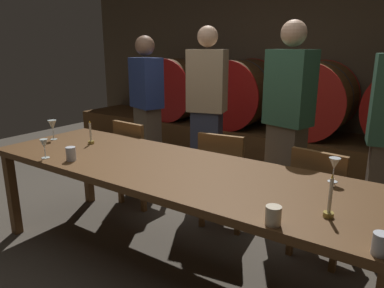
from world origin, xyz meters
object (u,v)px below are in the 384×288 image
at_px(cup_center_right, 381,244).
at_px(guest_center_right, 287,125).
at_px(chair_right, 321,199).
at_px(wine_barrel_center_right, 314,99).
at_px(chair_left, 137,159).
at_px(chair_center, 224,175).
at_px(guest_center_left, 207,113).
at_px(wine_barrel_center_left, 240,93).
at_px(candle_right, 329,205).
at_px(wine_glass_left, 52,126).
at_px(candle_left, 91,137).
at_px(cup_center_left, 273,215).
at_px(dining_table, 172,174).
at_px(cup_far_left, 71,154).
at_px(wine_glass_right, 334,164).
at_px(wine_glass_center, 44,145).
at_px(guest_far_left, 147,110).
at_px(wine_barrel_far_left, 180,89).

bearing_deg(cup_center_right, guest_center_right, 121.96).
bearing_deg(cup_center_right, chair_right, 114.73).
relative_size(wine_barrel_center_right, chair_left, 1.02).
bearing_deg(cup_center_right, chair_center, 139.91).
bearing_deg(guest_center_left, chair_left, 35.99).
relative_size(wine_barrel_center_left, guest_center_right, 0.50).
bearing_deg(wine_barrel_center_left, candle_right, -55.04).
relative_size(wine_barrel_center_right, guest_center_right, 0.50).
bearing_deg(guest_center_right, wine_glass_left, 46.93).
relative_size(chair_left, cup_center_right, 9.38).
height_order(guest_center_left, candle_left, guest_center_left).
bearing_deg(chair_left, wine_barrel_center_left, -92.92).
bearing_deg(cup_center_left, dining_table, 156.01).
xyz_separation_m(guest_center_right, wine_glass_left, (-1.78, -1.10, -0.03)).
bearing_deg(dining_table, cup_far_left, -156.11).
xyz_separation_m(chair_right, candle_left, (-1.82, -0.60, 0.34)).
bearing_deg(dining_table, cup_center_right, -16.50).
bearing_deg(cup_center_left, wine_glass_right, 82.68).
relative_size(guest_center_left, wine_glass_right, 11.45).
height_order(guest_center_right, wine_glass_center, guest_center_right).
relative_size(dining_table, cup_center_left, 32.22).
bearing_deg(candle_right, wine_glass_right, 101.37).
bearing_deg(wine_glass_center, wine_barrel_center_left, 86.13).
distance_m(wine_glass_left, wine_glass_center, 0.58).
distance_m(guest_center_left, wine_glass_left, 1.51).
xyz_separation_m(guest_center_right, cup_far_left, (-1.13, -1.41, -0.11)).
relative_size(dining_table, chair_right, 3.40).
xyz_separation_m(candle_left, cup_far_left, (0.25, -0.40, -0.01)).
bearing_deg(chair_right, wine_glass_right, 118.76).
xyz_separation_m(wine_barrel_center_left, chair_center, (0.74, -1.71, -0.49)).
bearing_deg(guest_far_left, dining_table, 155.84).
relative_size(chair_left, candle_left, 4.23).
distance_m(guest_far_left, cup_center_left, 2.71).
xyz_separation_m(wine_barrel_far_left, cup_center_right, (3.08, -2.84, -0.16)).
distance_m(wine_barrel_center_right, chair_center, 1.79).
distance_m(candle_right, wine_glass_left, 2.47).
bearing_deg(dining_table, candle_left, 174.46).
xyz_separation_m(chair_left, candle_left, (-0.01, -0.56, 0.34)).
distance_m(wine_glass_left, cup_far_left, 0.72).
distance_m(candle_right, cup_far_left, 1.82).
bearing_deg(cup_far_left, chair_center, 55.38).
xyz_separation_m(wine_glass_center, cup_far_left, (0.21, 0.07, -0.05)).
relative_size(cup_far_left, cup_center_right, 1.09).
distance_m(wine_glass_center, cup_center_left, 1.83).
bearing_deg(wine_barrel_center_left, chair_right, -47.85).
xyz_separation_m(wine_barrel_center_right, chair_right, (0.60, -1.75, -0.49)).
xyz_separation_m(wine_barrel_center_right, dining_table, (-0.27, -2.44, -0.27)).
bearing_deg(chair_left, guest_far_left, -54.51).
xyz_separation_m(wine_barrel_center_right, cup_center_right, (1.10, -2.84, -0.16)).
xyz_separation_m(wine_barrel_far_left, candle_left, (0.76, -2.35, -0.15)).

